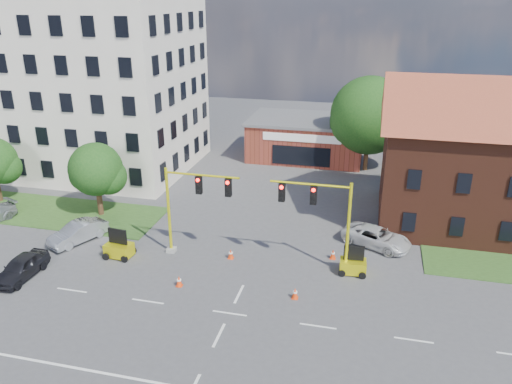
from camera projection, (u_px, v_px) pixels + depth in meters
The scene contains 18 objects.
ground at pixel (230, 313), 28.15m from camera, with size 120.00×120.00×0.00m, color #474749.
grass_verge_nw at pixel (33, 210), 41.53m from camera, with size 22.00×6.00×0.08m, color #2A4C1C.
lane_markings at pixel (213, 347), 25.44m from camera, with size 60.00×36.00×0.01m, color white, non-canonical shape.
office_block at pixel (94, 65), 48.47m from camera, with size 18.40×15.40×20.60m.
brick_shop at pixel (307, 138), 54.42m from camera, with size 12.40×8.40×4.30m.
tree_large at pixel (373, 118), 49.09m from camera, with size 8.10×7.71×9.49m.
tree_nw_front at pixel (99, 171), 39.32m from camera, with size 4.44×4.23×6.05m.
signal_mast_west at pixel (191, 202), 33.06m from camera, with size 5.30×0.60×6.20m.
signal_mast_east at pixel (322, 215), 31.16m from camera, with size 5.30×0.60×6.20m.
trailer_west at pixel (119, 249), 33.97m from camera, with size 1.87×1.34×2.01m.
trailer_east at pixel (353, 265), 31.99m from camera, with size 1.73×1.21×1.89m.
cone_a at pixel (179, 281), 30.66m from camera, with size 0.40×0.40×0.70m.
cone_b at pixel (231, 254), 33.87m from camera, with size 0.40×0.40×0.70m.
cone_c at pixel (295, 293), 29.42m from camera, with size 0.40×0.40×0.70m.
cone_d at pixel (333, 254), 33.84m from camera, with size 0.40×0.40×0.70m.
pickup_white at pixel (377, 237), 35.44m from camera, with size 2.26×4.90×1.36m, color silver.
sedan_dark at pixel (21, 267), 31.49m from camera, with size 1.67×4.15×1.41m, color black.
sedan_silver_front at pixel (78, 232), 36.06m from camera, with size 1.53×4.38×1.44m, color #A4A8AC.
Camera 1 is at (7.00, -22.59, 16.79)m, focal length 35.00 mm.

